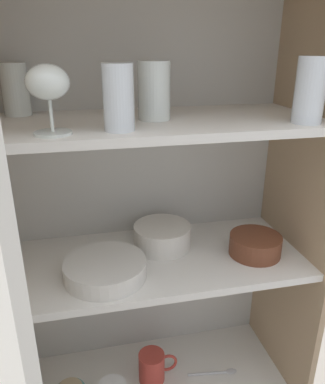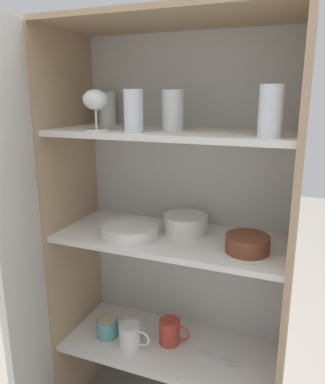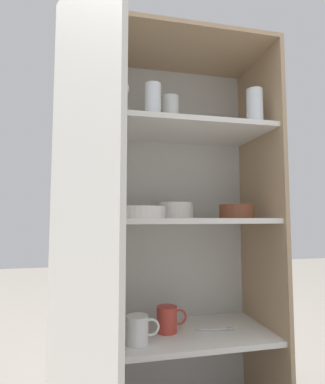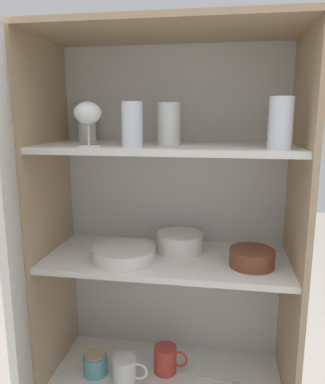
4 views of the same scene
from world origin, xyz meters
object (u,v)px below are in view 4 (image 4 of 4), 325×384
(mixing_bowl_large, at_px, (180,241))
(coffee_mug_primary, at_px, (166,359))
(serving_bowl_small, at_px, (252,257))
(storage_jar, at_px, (95,364))
(plate_stack_white, at_px, (124,254))

(mixing_bowl_large, bearing_deg, coffee_mug_primary, -133.04)
(serving_bowl_small, distance_m, storage_jar, 0.70)
(serving_bowl_small, bearing_deg, mixing_bowl_large, 158.29)
(serving_bowl_small, xyz_separation_m, storage_jar, (-0.53, 0.00, -0.45))
(plate_stack_white, relative_size, coffee_mug_primary, 1.66)
(coffee_mug_primary, bearing_deg, storage_jar, -168.64)
(mixing_bowl_large, bearing_deg, plate_stack_white, -146.00)
(plate_stack_white, xyz_separation_m, mixing_bowl_large, (0.17, 0.12, 0.01))
(mixing_bowl_large, distance_m, storage_jar, 0.55)
(serving_bowl_small, bearing_deg, coffee_mug_primary, 169.70)
(serving_bowl_small, relative_size, coffee_mug_primary, 1.14)
(serving_bowl_small, bearing_deg, plate_stack_white, -177.29)
(mixing_bowl_large, height_order, coffee_mug_primary, mixing_bowl_large)
(mixing_bowl_large, bearing_deg, storage_jar, -162.03)
(plate_stack_white, height_order, coffee_mug_primary, plate_stack_white)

